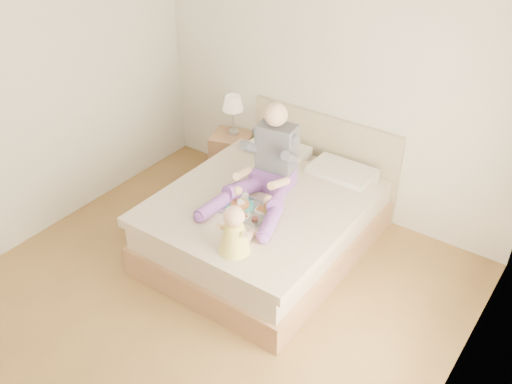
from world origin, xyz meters
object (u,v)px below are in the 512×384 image
Objects in this scene: adult at (267,169)px; baby at (235,233)px; nightstand at (232,156)px; bed at (270,217)px; tray at (248,208)px.

baby is (0.27, -0.83, -0.08)m from adult.
nightstand is 0.50× the size of adult.
bed is at bearing -54.93° from nightstand.
tray is 1.02× the size of baby.
baby is at bearing -80.05° from adult.
baby is at bearing -66.20° from tray.
adult is at bearing -119.45° from bed.
bed is at bearing 52.82° from adult.
nightstand is at bearing 131.20° from tray.
baby reaches higher than tray.
baby is (1.32, -1.66, 0.52)m from nightstand.
bed is 1.33m from nightstand.
adult is 2.49× the size of tray.
tray is (0.01, -0.37, 0.32)m from bed.
bed is 0.49m from tray.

